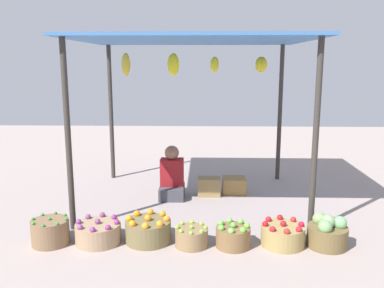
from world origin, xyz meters
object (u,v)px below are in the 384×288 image
(basket_green_chilies, at_px, (50,232))
(basket_purple_onions, at_px, (98,233))
(basket_red_apples, at_px, (283,235))
(basket_cabbages, at_px, (327,233))
(basket_oranges, at_px, (148,230))
(basket_green_apples, at_px, (233,236))
(basket_limes, at_px, (191,237))
(vendor_person, at_px, (172,178))
(wooden_crate_near_vendor, at_px, (209,187))
(wooden_crate_stacked_rear, at_px, (234,185))

(basket_green_chilies, xyz_separation_m, basket_purple_onions, (0.52, 0.05, -0.02))
(basket_red_apples, relative_size, basket_cabbages, 1.09)
(basket_oranges, xyz_separation_m, basket_green_apples, (0.94, -0.11, -0.01))
(basket_purple_onions, height_order, basket_red_apples, basket_red_apples)
(basket_green_chilies, relative_size, basket_cabbages, 0.94)
(basket_limes, height_order, basket_green_apples, basket_green_apples)
(vendor_person, height_order, basket_oranges, vendor_person)
(basket_green_apples, relative_size, wooden_crate_near_vendor, 1.11)
(basket_cabbages, bearing_deg, basket_green_chilies, -179.67)
(basket_red_apples, distance_m, wooden_crate_stacked_rear, 1.87)
(basket_limes, height_order, basket_cabbages, basket_cabbages)
(vendor_person, height_order, basket_green_chilies, vendor_person)
(vendor_person, height_order, basket_limes, vendor_person)
(basket_red_apples, bearing_deg, basket_green_chilies, -179.15)
(vendor_person, distance_m, basket_red_apples, 2.09)
(basket_limes, distance_m, wooden_crate_stacked_rear, 1.97)
(basket_green_chilies, xyz_separation_m, basket_cabbages, (3.04, 0.02, 0.01))
(basket_limes, xyz_separation_m, wooden_crate_stacked_rear, (0.60, 1.88, 0.02))
(vendor_person, distance_m, basket_cabbages, 2.43)
(vendor_person, relative_size, basket_oranges, 1.53)
(vendor_person, height_order, basket_red_apples, vendor_person)
(basket_red_apples, relative_size, wooden_crate_near_vendor, 1.40)
(basket_green_apples, bearing_deg, basket_oranges, 173.46)
(basket_green_chilies, bearing_deg, basket_oranges, 4.87)
(vendor_person, height_order, wooden_crate_near_vendor, vendor_person)
(basket_green_chilies, height_order, basket_cabbages, basket_cabbages)
(basket_cabbages, xyz_separation_m, wooden_crate_stacked_rear, (-0.88, 1.85, -0.03))
(vendor_person, xyz_separation_m, basket_limes, (0.34, -1.64, -0.19))
(basket_green_chilies, xyz_separation_m, basket_oranges, (1.07, 0.09, -0.01))
(vendor_person, xyz_separation_m, basket_purple_onions, (-0.70, -1.58, -0.18))
(basket_limes, height_order, basket_red_apples, basket_red_apples)
(wooden_crate_stacked_rear, bearing_deg, vendor_person, -165.91)
(basket_oranges, xyz_separation_m, wooden_crate_stacked_rear, (1.09, 1.77, -0.01))
(basket_red_apples, height_order, wooden_crate_near_vendor, basket_red_apples)
(basket_limes, xyz_separation_m, basket_red_apples, (1.00, 0.05, 0.01))
(wooden_crate_near_vendor, height_order, wooden_crate_stacked_rear, wooden_crate_near_vendor)
(basket_green_apples, bearing_deg, vendor_person, 115.71)
(wooden_crate_near_vendor, bearing_deg, basket_limes, -96.96)
(basket_red_apples, bearing_deg, vendor_person, 130.12)
(basket_oranges, relative_size, wooden_crate_near_vendor, 1.50)
(basket_limes, bearing_deg, basket_oranges, 167.96)
(basket_green_chilies, bearing_deg, wooden_crate_near_vendor, 44.32)
(basket_green_chilies, distance_m, basket_red_apples, 2.56)
(basket_purple_onions, height_order, basket_oranges, basket_oranges)
(vendor_person, bearing_deg, basket_limes, -78.35)
(basket_purple_onions, bearing_deg, basket_red_apples, -0.24)
(basket_cabbages, distance_m, wooden_crate_near_vendor, 2.13)
(basket_red_apples, distance_m, basket_cabbages, 0.48)
(wooden_crate_stacked_rear, bearing_deg, basket_green_chilies, -139.23)
(basket_cabbages, xyz_separation_m, wooden_crate_near_vendor, (-1.27, 1.72, -0.02))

